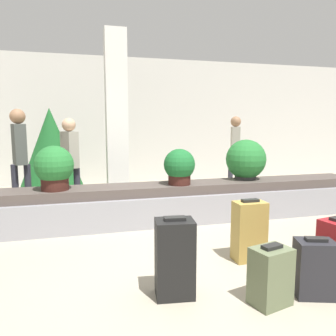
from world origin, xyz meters
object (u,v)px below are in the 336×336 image
Objects in this scene: traveler_0 at (20,151)px; traveler_2 at (70,157)px; pillar at (117,120)px; traveler_1 at (235,146)px; suitcase_0 at (175,258)px; suitcase_2 at (314,268)px; suitcase_3 at (271,276)px; potted_plant_2 at (54,168)px; potted_plant_0 at (246,160)px; decorated_tree at (51,149)px; suitcase_4 at (249,231)px; potted_plant_1 at (179,167)px.

traveler_0 is 1.09× the size of traveler_2.
pillar is 2.94m from traveler_1.
traveler_0 is at bearing 125.69° from suitcase_0.
suitcase_2 is at bearing -177.58° from traveler_2.
suitcase_3 is 3.21m from potted_plant_2.
potted_plant_0 is (1.91, 2.32, 0.56)m from suitcase_0.
potted_plant_0 is at bearing 52.16° from suitcase_3.
traveler_1 reaches higher than suitcase_2.
potted_plant_0 is 0.38× the size of traveler_0.
suitcase_2 is 2.81m from potted_plant_0.
potted_plant_0 is at bearing -135.54° from traveler_2.
decorated_tree reaches higher than suitcase_0.
traveler_2 is (-0.84, -0.37, -0.64)m from pillar.
suitcase_4 is 3.95m from traveler_0.
potted_plant_1 is 1.82m from potted_plant_2.
traveler_1 is (2.67, 4.26, 0.66)m from suitcase_0.
traveler_0 is (-2.50, 3.58, 0.82)m from suitcase_3.
suitcase_3 is 5.22m from decorated_tree.
pillar reaches higher than potted_plant_2.
suitcase_0 is 0.82m from suitcase_3.
decorated_tree reaches higher than traveler_2.
potted_plant_1 is (0.80, -1.40, -0.73)m from pillar.
suitcase_0 is at bearing -107.82° from potted_plant_1.
suitcase_4 is at bearing -172.33° from traveler_2.
potted_plant_1 is at bearing 77.30° from suitcase_3.
potted_plant_0 reaches higher than suitcase_4.
suitcase_4 is at bearing 34.97° from suitcase_0.
traveler_0 is 0.96× the size of decorated_tree.
suitcase_2 is 0.86× the size of potted_plant_2.
potted_plant_0 is at bearing -30.69° from pillar.
potted_plant_1 reaches higher than suitcase_2.
pillar is 1.81× the size of traveler_0.
suitcase_2 is 0.30× the size of traveler_0.
suitcase_2 is 0.45m from suitcase_3.
suitcase_0 is (0.11, -3.52, -1.25)m from pillar.
suitcase_2 is 1.03× the size of suitcase_3.
traveler_2 is at bearing 126.88° from suitcase_4.
potted_plant_2 is at bearing -42.22° from traveler_1.
potted_plant_2 is (-2.16, 1.64, 0.57)m from suitcase_4.
traveler_1 is (0.76, 1.93, 0.10)m from potted_plant_0.
traveler_0 is at bearing 110.79° from suitcase_3.
potted_plant_2 is at bearing 142.69° from suitcase_4.
traveler_0 is (-2.44, 1.12, 0.20)m from potted_plant_1.
traveler_2 is (0.80, -0.09, -0.11)m from traveler_0.
potted_plant_0 is (1.17, 2.66, 0.66)m from suitcase_3.
pillar reaches higher than potted_plant_1.
suitcase_0 reaches higher than suitcase_4.
traveler_0 reaches higher than suitcase_4.
decorated_tree reaches higher than suitcase_3.
potted_plant_2 reaches higher than suitcase_3.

